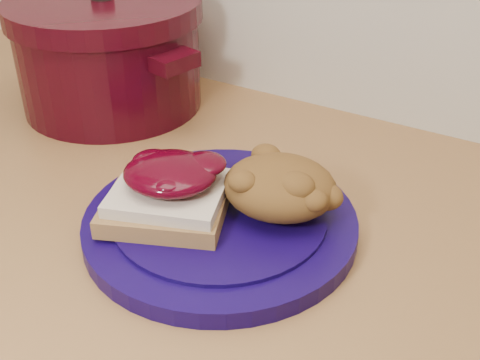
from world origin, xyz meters
The scene contains 5 objects.
plate centered at (-0.03, 1.49, 0.91)m, with size 0.26×0.26×0.02m, color #0F043E.
sandwich centered at (-0.07, 1.47, 0.95)m, with size 0.14×0.13×0.06m.
stuffing_mound centered at (0.01, 1.52, 0.95)m, with size 0.11×0.09×0.05m, color brown.
dutch_oven centered at (-0.31, 1.66, 0.97)m, with size 0.30×0.30×0.16m.
pepper_grinder centered at (-0.37, 1.72, 0.97)m, with size 0.06×0.06×0.14m.
Camera 1 is at (0.22, 1.10, 1.25)m, focal length 45.00 mm.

